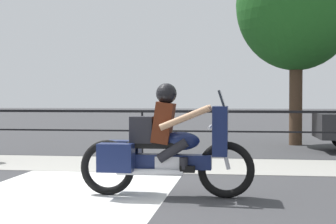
{
  "coord_description": "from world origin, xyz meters",
  "views": [
    {
      "loc": [
        2.25,
        -7.01,
        1.38
      ],
      "look_at": [
        1.19,
        0.7,
        1.16
      ],
      "focal_mm": 55.0,
      "sensor_mm": 36.0,
      "label": 1
    }
  ],
  "objects": [
    {
      "name": "fence_railing",
      "position": [
        0.0,
        4.93,
        0.86
      ],
      "size": [
        36.0,
        0.05,
        1.09
      ],
      "color": "black",
      "rests_on": "ground"
    },
    {
      "name": "tree_behind_sign",
      "position": [
        3.92,
        8.37,
        4.08
      ],
      "size": [
        3.49,
        3.49,
        6.02
      ],
      "color": "#473323",
      "rests_on": "ground"
    },
    {
      "name": "sidewalk_band",
      "position": [
        0.0,
        3.4,
        0.01
      ],
      "size": [
        44.0,
        2.4,
        0.01
      ],
      "primitive_type": "cube",
      "color": "#99968E",
      "rests_on": "ground"
    },
    {
      "name": "motorcycle",
      "position": [
        1.24,
        0.05,
        0.7
      ],
      "size": [
        2.45,
        0.76,
        1.58
      ],
      "rotation": [
        0.0,
        0.0,
        0.03
      ],
      "color": "black",
      "rests_on": "ground"
    },
    {
      "name": "crosswalk_band",
      "position": [
        -0.16,
        -0.2,
        0.0
      ],
      "size": [
        2.86,
        6.0,
        0.01
      ],
      "primitive_type": "cube",
      "color": "silver",
      "rests_on": "ground"
    },
    {
      "name": "ground_plane",
      "position": [
        0.0,
        0.0,
        0.0
      ],
      "size": [
        120.0,
        120.0,
        0.0
      ],
      "primitive_type": "plane",
      "color": "#38383A"
    }
  ]
}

